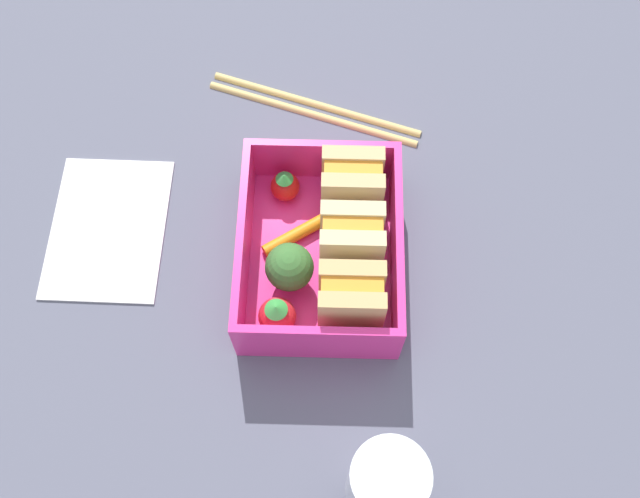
# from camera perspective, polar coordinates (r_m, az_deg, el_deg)

# --- Properties ---
(ground_plane) EXTENTS (1.20, 1.20, 0.02)m
(ground_plane) POSITION_cam_1_polar(r_m,az_deg,el_deg) (0.59, 0.00, -1.47)
(ground_plane) COLOR #555869
(bento_tray) EXTENTS (0.16, 0.13, 0.01)m
(bento_tray) POSITION_cam_1_polar(r_m,az_deg,el_deg) (0.58, 0.00, -0.86)
(bento_tray) COLOR #E72D89
(bento_tray) RESTS_ON ground_plane
(bento_rim) EXTENTS (0.16, 0.13, 0.05)m
(bento_rim) POSITION_cam_1_polar(r_m,az_deg,el_deg) (0.55, 0.00, 0.38)
(bento_rim) COLOR #E72D89
(bento_rim) RESTS_ON bento_tray
(sandwich_left) EXTENTS (0.04, 0.05, 0.06)m
(sandwich_left) POSITION_cam_1_polar(r_m,az_deg,el_deg) (0.57, 2.57, 5.01)
(sandwich_left) COLOR tan
(sandwich_left) RESTS_ON bento_tray
(sandwich_center_left) EXTENTS (0.04, 0.05, 0.06)m
(sandwich_center_left) POSITION_cam_1_polar(r_m,az_deg,el_deg) (0.55, 2.53, 0.66)
(sandwich_center_left) COLOR #D1C18A
(sandwich_center_left) RESTS_ON bento_tray
(sandwich_center) EXTENTS (0.04, 0.05, 0.06)m
(sandwich_center) POSITION_cam_1_polar(r_m,az_deg,el_deg) (0.53, 2.50, -4.02)
(sandwich_center) COLOR tan
(sandwich_center) RESTS_ON bento_tray
(strawberry_far_left) EXTENTS (0.02, 0.02, 0.03)m
(strawberry_far_left) POSITION_cam_1_polar(r_m,az_deg,el_deg) (0.59, -2.82, 5.08)
(strawberry_far_left) COLOR red
(strawberry_far_left) RESTS_ON bento_tray
(carrot_stick_far_left) EXTENTS (0.04, 0.05, 0.01)m
(carrot_stick_far_left) POSITION_cam_1_polar(r_m,az_deg,el_deg) (0.58, -2.11, 1.07)
(carrot_stick_far_left) COLOR orange
(carrot_stick_far_left) RESTS_ON bento_tray
(broccoli_floret) EXTENTS (0.04, 0.04, 0.05)m
(broccoli_floret) POSITION_cam_1_polar(r_m,az_deg,el_deg) (0.54, -2.46, -1.48)
(broccoli_floret) COLOR #8DC45D
(broccoli_floret) RESTS_ON bento_tray
(strawberry_left) EXTENTS (0.03, 0.03, 0.04)m
(strawberry_left) POSITION_cam_1_polar(r_m,az_deg,el_deg) (0.54, -3.45, -5.34)
(strawberry_left) COLOR red
(strawberry_left) RESTS_ON bento_tray
(chopstick_pair) EXTENTS (0.08, 0.19, 0.01)m
(chopstick_pair) POSITION_cam_1_polar(r_m,az_deg,el_deg) (0.66, -0.48, 11.27)
(chopstick_pair) COLOR tan
(chopstick_pair) RESTS_ON ground_plane
(drinking_glass) EXTENTS (0.05, 0.05, 0.09)m
(drinking_glass) POSITION_cam_1_polar(r_m,az_deg,el_deg) (0.50, 5.24, -18.22)
(drinking_glass) COLOR white
(drinking_glass) RESTS_ON ground_plane
(folded_napkin) EXTENTS (0.13, 0.10, 0.00)m
(folded_napkin) POSITION_cam_1_polar(r_m,az_deg,el_deg) (0.62, -16.60, 1.65)
(folded_napkin) COLOR white
(folded_napkin) RESTS_ON ground_plane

